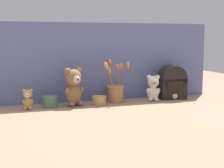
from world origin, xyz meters
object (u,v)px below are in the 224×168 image
object	(u,v)px
teddy_bear_small	(28,99)
decorative_tin_short	(50,101)
vintage_radio	(172,83)
decorative_tin_tall	(99,101)
teddy_bear_large	(74,86)
teddy_bear_medium	(153,87)
flower_vase	(115,91)

from	to	relation	value
teddy_bear_small	decorative_tin_short	bearing A→B (deg)	11.77
vintage_radio	decorative_tin_tall	distance (m)	0.60
vintage_radio	decorative_tin_tall	xyz separation A→B (m)	(-0.59, -0.07, -0.09)
teddy_bear_large	decorative_tin_tall	distance (m)	0.20
vintage_radio	teddy_bear_medium	bearing A→B (deg)	-166.52
decorative_tin_short	vintage_radio	bearing A→B (deg)	2.35
decorative_tin_tall	vintage_radio	bearing A→B (deg)	6.90
vintage_radio	flower_vase	bearing A→B (deg)	-179.04
decorative_tin_tall	decorative_tin_short	xyz separation A→B (m)	(-0.33, 0.03, 0.01)
flower_vase	teddy_bear_small	bearing A→B (deg)	-174.36
teddy_bear_medium	decorative_tin_short	bearing A→B (deg)	179.65
teddy_bear_medium	teddy_bear_small	size ratio (longest dim) A/B	1.43
flower_vase	decorative_tin_tall	distance (m)	0.16
teddy_bear_large	teddy_bear_medium	bearing A→B (deg)	-0.05
flower_vase	vintage_radio	world-z (taller)	flower_vase
teddy_bear_small	flower_vase	xyz separation A→B (m)	(0.61, 0.06, 0.01)
teddy_bear_small	teddy_bear_medium	bearing A→B (deg)	1.66
teddy_bear_medium	decorative_tin_short	xyz separation A→B (m)	(-0.74, 0.00, -0.06)
teddy_bear_medium	teddy_bear_small	distance (m)	0.89
decorative_tin_tall	teddy_bear_large	bearing A→B (deg)	169.97
flower_vase	vintage_radio	distance (m)	0.45
vintage_radio	decorative_tin_short	distance (m)	0.92
vintage_radio	decorative_tin_short	world-z (taller)	vintage_radio
teddy_bear_large	decorative_tin_short	world-z (taller)	teddy_bear_large
flower_vase	vintage_radio	bearing A→B (deg)	0.96
vintage_radio	decorative_tin_short	size ratio (longest dim) A/B	2.38
teddy_bear_large	teddy_bear_small	size ratio (longest dim) A/B	1.94
teddy_bear_small	decorative_tin_tall	bearing A→B (deg)	-0.44
flower_vase	decorative_tin_short	xyz separation A→B (m)	(-0.47, -0.03, -0.05)
teddy_bear_small	decorative_tin_short	world-z (taller)	teddy_bear_small
decorative_tin_short	teddy_bear_large	bearing A→B (deg)	-1.46
decorative_tin_tall	teddy_bear_small	bearing A→B (deg)	179.56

